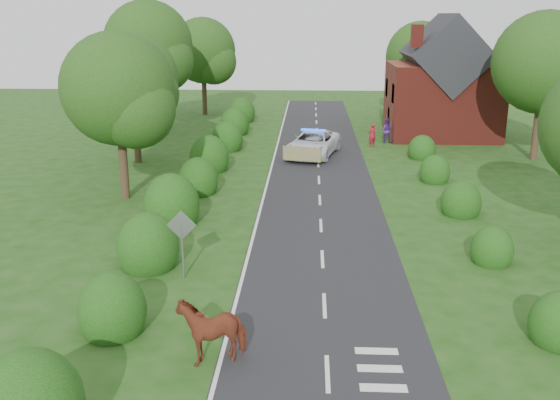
# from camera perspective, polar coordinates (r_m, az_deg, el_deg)

# --- Properties ---
(ground) EXTENTS (120.00, 120.00, 0.00)m
(ground) POSITION_cam_1_polar(r_m,az_deg,el_deg) (20.54, 4.08, -9.64)
(ground) COLOR #19480F
(road) EXTENTS (6.00, 70.00, 0.02)m
(road) POSITION_cam_1_polar(r_m,az_deg,el_deg) (34.64, 3.60, 1.41)
(road) COLOR black
(road) RESTS_ON ground
(road_markings) EXTENTS (4.96, 70.00, 0.01)m
(road_markings) POSITION_cam_1_polar(r_m,az_deg,el_deg) (32.65, 0.83, 0.52)
(road_markings) COLOR white
(road_markings) RESTS_ON road
(hedgerow_left) EXTENTS (2.75, 50.41, 3.00)m
(hedgerow_left) POSITION_cam_1_polar(r_m,az_deg,el_deg) (31.81, -8.12, 1.27)
(hedgerow_left) COLOR #17350D
(hedgerow_left) RESTS_ON ground
(hedgerow_right) EXTENTS (2.10, 45.78, 2.10)m
(hedgerow_right) POSITION_cam_1_polar(r_m,az_deg,el_deg) (31.65, 15.72, 0.35)
(hedgerow_right) COLOR #17350D
(hedgerow_right) RESTS_ON ground
(tree_left_a) EXTENTS (5.74, 5.60, 8.38)m
(tree_left_a) POSITION_cam_1_polar(r_m,az_deg,el_deg) (31.87, -14.21, 9.38)
(tree_left_a) COLOR #332316
(tree_left_a) RESTS_ON ground
(tree_left_b) EXTENTS (5.74, 5.60, 8.07)m
(tree_left_b) POSITION_cam_1_polar(r_m,az_deg,el_deg) (39.95, -12.98, 10.41)
(tree_left_b) COLOR #332316
(tree_left_b) RESTS_ON ground
(tree_left_c) EXTENTS (6.97, 6.80, 10.22)m
(tree_left_c) POSITION_cam_1_polar(r_m,az_deg,el_deg) (49.82, -11.64, 13.35)
(tree_left_c) COLOR #332316
(tree_left_c) RESTS_ON ground
(tree_left_d) EXTENTS (6.15, 6.00, 8.89)m
(tree_left_d) POSITION_cam_1_polar(r_m,az_deg,el_deg) (59.17, -6.81, 13.17)
(tree_left_d) COLOR #332316
(tree_left_d) RESTS_ON ground
(tree_right_b) EXTENTS (6.56, 6.40, 9.40)m
(tree_right_b) POSITION_cam_1_polar(r_m,az_deg,el_deg) (43.02, 23.41, 11.10)
(tree_right_b) COLOR #332316
(tree_right_b) RESTS_ON ground
(tree_right_c) EXTENTS (6.15, 6.00, 8.58)m
(tree_right_c) POSITION_cam_1_polar(r_m,az_deg,el_deg) (57.24, 12.97, 12.46)
(tree_right_c) COLOR #332316
(tree_right_c) RESTS_ON ground
(road_sign) EXTENTS (1.06, 0.08, 2.53)m
(road_sign) POSITION_cam_1_polar(r_m,az_deg,el_deg) (22.18, -8.97, -3.14)
(road_sign) COLOR gray
(road_sign) RESTS_ON ground
(house) EXTENTS (8.00, 7.40, 9.17)m
(house) POSITION_cam_1_polar(r_m,az_deg,el_deg) (49.73, 14.65, 9.98)
(house) COLOR maroon
(house) RESTS_ON ground
(cow) EXTENTS (2.39, 1.86, 1.50)m
(cow) POSITION_cam_1_polar(r_m,az_deg,el_deg) (17.47, -6.19, -11.94)
(cow) COLOR maroon
(cow) RESTS_ON ground
(police_van) EXTENTS (4.05, 6.41, 1.79)m
(police_van) POSITION_cam_1_polar(r_m,az_deg,el_deg) (41.67, 3.05, 5.17)
(police_van) COLOR white
(police_van) RESTS_ON ground
(pedestrian_red) EXTENTS (0.73, 0.65, 1.69)m
(pedestrian_red) POSITION_cam_1_polar(r_m,az_deg,el_deg) (45.03, 8.42, 5.90)
(pedestrian_red) COLOR maroon
(pedestrian_red) RESTS_ON ground
(pedestrian_purple) EXTENTS (0.98, 0.82, 1.81)m
(pedestrian_purple) POSITION_cam_1_polar(r_m,az_deg,el_deg) (46.68, 9.69, 6.29)
(pedestrian_purple) COLOR #492679
(pedestrian_purple) RESTS_ON ground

